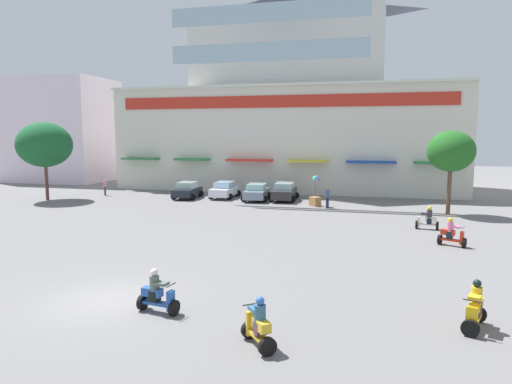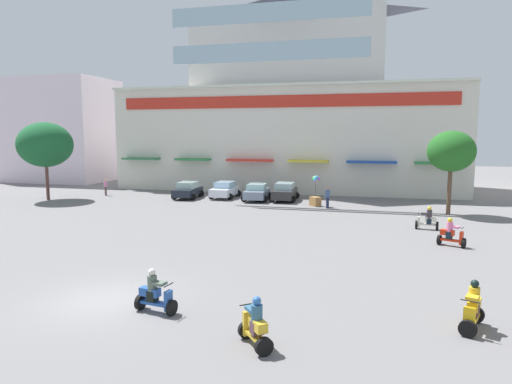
# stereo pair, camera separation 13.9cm
# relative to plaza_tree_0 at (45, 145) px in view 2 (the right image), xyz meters

# --- Properties ---
(ground_plane) EXTENTS (128.00, 128.00, 0.00)m
(ground_plane) POSITION_rel_plaza_tree_0_xyz_m (19.18, -7.86, -4.93)
(ground_plane) COLOR slate
(colonial_building) EXTENTS (35.43, 17.59, 20.60)m
(colonial_building) POSITION_rel_plaza_tree_0_xyz_m (19.18, 15.53, 3.67)
(colonial_building) COLOR silver
(colonial_building) RESTS_ON ground
(flank_building_left) EXTENTS (13.25, 8.77, 12.57)m
(flank_building_left) POSITION_rel_plaza_tree_0_xyz_m (-10.34, 15.28, 1.35)
(flank_building_left) COLOR silver
(flank_building_left) RESTS_ON ground
(plaza_tree_0) EXTENTS (4.59, 4.96, 6.92)m
(plaza_tree_0) POSITION_rel_plaza_tree_0_xyz_m (0.00, 0.00, 0.00)
(plaza_tree_0) COLOR brown
(plaza_tree_0) RESTS_ON ground
(plaza_tree_1) EXTENTS (3.37, 3.31, 6.13)m
(plaza_tree_1) POSITION_rel_plaza_tree_0_xyz_m (33.68, 1.01, -0.31)
(plaza_tree_1) COLOR brown
(plaza_tree_1) RESTS_ON ground
(parked_car_0) EXTENTS (2.49, 3.92, 1.51)m
(parked_car_0) POSITION_rel_plaza_tree_0_xyz_m (11.74, 4.15, -4.18)
(parked_car_0) COLOR black
(parked_car_0) RESTS_ON ground
(parked_car_1) EXTENTS (2.39, 4.06, 1.50)m
(parked_car_1) POSITION_rel_plaza_tree_0_xyz_m (14.97, 5.27, -4.18)
(parked_car_1) COLOR silver
(parked_car_1) RESTS_ON ground
(parked_car_2) EXTENTS (2.60, 4.19, 1.48)m
(parked_car_2) POSITION_rel_plaza_tree_0_xyz_m (18.23, 4.46, -4.18)
(parked_car_2) COLOR gray
(parked_car_2) RESTS_ON ground
(parked_car_3) EXTENTS (2.46, 4.27, 1.59)m
(parked_car_3) POSITION_rel_plaza_tree_0_xyz_m (20.66, 4.95, -4.14)
(parked_car_3) COLOR #2C2B2C
(parked_car_3) RESTS_ON ground
(scooter_rider_0) EXTENTS (1.23, 1.35, 1.50)m
(scooter_rider_0) POSITION_rel_plaza_tree_0_xyz_m (25.30, -23.04, -4.30)
(scooter_rider_0) COLOR black
(scooter_rider_0) RESTS_ON ground
(scooter_rider_2) EXTENTS (0.98, 1.54, 1.53)m
(scooter_rider_2) POSITION_rel_plaza_tree_0_xyz_m (31.39, -20.24, -4.29)
(scooter_rider_2) COLOR black
(scooter_rider_2) RESTS_ON ground
(scooter_rider_4) EXTENTS (1.47, 1.04, 1.52)m
(scooter_rider_4) POSITION_rel_plaza_tree_0_xyz_m (32.38, -9.22, -4.30)
(scooter_rider_4) COLOR black
(scooter_rider_4) RESTS_ON ground
(scooter_rider_5) EXTENTS (1.40, 0.64, 1.45)m
(scooter_rider_5) POSITION_rel_plaza_tree_0_xyz_m (31.62, -4.99, -4.34)
(scooter_rider_5) COLOR black
(scooter_rider_5) RESTS_ON ground
(scooter_rider_6) EXTENTS (1.46, 0.74, 1.49)m
(scooter_rider_6) POSITION_rel_plaza_tree_0_xyz_m (21.44, -21.44, -4.32)
(scooter_rider_6) COLOR black
(scooter_rider_6) RESTS_ON ground
(pedestrian_0) EXTENTS (0.38, 0.38, 1.59)m
(pedestrian_0) POSITION_rel_plaza_tree_0_xyz_m (3.35, 3.90, -4.02)
(pedestrian_0) COLOR brown
(pedestrian_0) RESTS_ON ground
(pedestrian_1) EXTENTS (0.51, 0.51, 1.69)m
(pedestrian_1) POSITION_rel_plaza_tree_0_xyz_m (24.78, 1.63, -3.98)
(pedestrian_1) COLOR #222A4A
(pedestrian_1) RESTS_ON ground
(balloon_vendor_cart) EXTENTS (1.05, 1.07, 2.52)m
(balloon_vendor_cart) POSITION_rel_plaza_tree_0_xyz_m (23.69, 2.58, -3.85)
(balloon_vendor_cart) COLOR #A4743F
(balloon_vendor_cart) RESTS_ON ground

